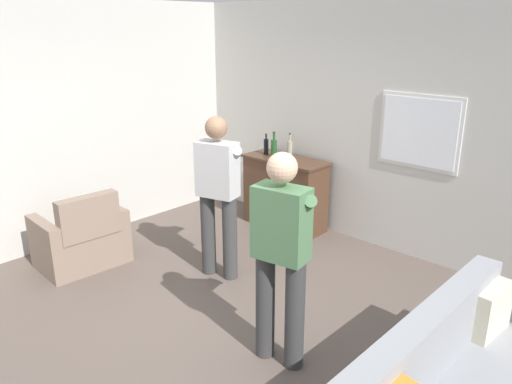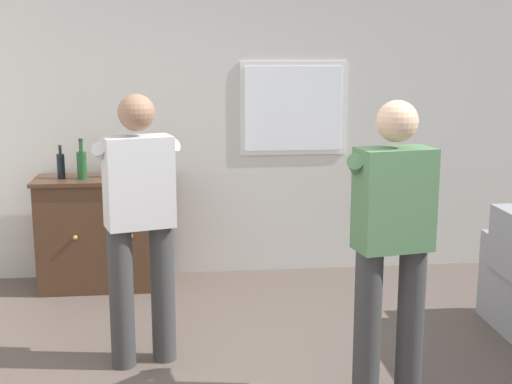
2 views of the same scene
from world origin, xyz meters
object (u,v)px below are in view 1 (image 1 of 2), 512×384
Objects in this scene: armchair at (82,240)px; person_standing_right at (282,250)px; sideboard_cabinet at (285,193)px; bottle_wine_green at (266,146)px; bottle_liquor_amber at (274,147)px; bottle_spirits_clear at (290,149)px; person_standing_left at (218,190)px.

person_standing_right is (2.62, 0.23, 0.65)m from armchair.
sideboard_cabinet is 4.12× the size of bottle_wine_green.
bottle_liquor_amber is 0.22m from bottle_spirits_clear.
armchair is 2.52m from sideboard_cabinet.
bottle_wine_green is 2.97m from person_standing_right.
armchair is 0.54× the size of person_standing_left.
person_standing_right is (1.74, -2.13, 0.48)m from sideboard_cabinet.
bottle_liquor_amber is 0.99× the size of bottle_spirits_clear.
bottle_spirits_clear is (0.05, 0.02, 0.58)m from sideboard_cabinet.
bottle_spirits_clear reaches higher than bottle_liquor_amber.
bottle_wine_green is 0.38m from bottle_spirits_clear.
bottle_liquor_amber is at bearing -163.98° from bottle_spirits_clear.
armchair is 2.81× the size of bottle_spirits_clear.
sideboard_cabinet is at bearing -0.00° from bottle_wine_green.
person_standing_left is at bearing -76.28° from sideboard_cabinet.
person_standing_left reaches higher than sideboard_cabinet.
person_standing_right reaches higher than bottle_liquor_amber.
person_standing_left is at bearing -70.08° from bottle_liquor_amber.
armchair is 2.53m from bottle_wine_green.
armchair is 2.85× the size of bottle_liquor_amber.
bottle_spirits_clear is (0.94, 2.37, 0.75)m from armchair.
bottle_liquor_amber is at bearing -13.10° from bottle_wine_green.
bottle_liquor_amber is 0.19× the size of person_standing_right.
armchair is 0.83× the size of sideboard_cabinet.
sideboard_cabinet is at bearing 69.30° from armchair.
bottle_spirits_clear is at bearing 128.18° from person_standing_right.
bottle_wine_green reaches higher than armchair.
armchair is 3.42× the size of bottle_wine_green.
sideboard_cabinet is 0.60m from bottle_liquor_amber.
bottle_spirits_clear is at bearing 101.83° from person_standing_left.
bottle_liquor_amber is at bearing 72.54° from armchair.
armchair is at bearing -111.53° from bottle_spirits_clear.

